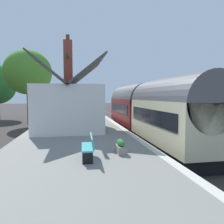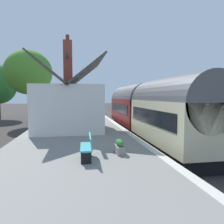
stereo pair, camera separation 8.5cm
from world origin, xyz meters
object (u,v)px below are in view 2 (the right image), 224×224
(bench_platform_end, at_px, (86,122))
(planter_bench_right, at_px, (86,112))
(lamp_post_platform, at_px, (99,96))
(bench_mid_platform, at_px, (81,111))
(planter_by_door, at_px, (119,147))
(bench_near_building, at_px, (80,114))
(planter_edge_far, at_px, (59,113))
(tree_behind_building, at_px, (28,72))
(train, at_px, (146,110))
(bench_by_lamp, at_px, (88,146))
(station_building, at_px, (69,105))

(bench_platform_end, relative_size, planter_bench_right, 2.00)
(lamp_post_platform, bearing_deg, bench_mid_platform, 118.42)
(bench_mid_platform, bearing_deg, planter_by_door, -176.02)
(bench_near_building, xyz_separation_m, planter_by_door, (-13.80, -1.34, -0.20))
(planter_by_door, xyz_separation_m, lamp_post_platform, (18.89, -1.21, 2.12))
(planter_by_door, height_order, lamp_post_platform, lamp_post_platform)
(planter_edge_far, relative_size, tree_behind_building, 0.10)
(bench_platform_end, relative_size, planter_edge_far, 1.66)
(planter_by_door, xyz_separation_m, tree_behind_building, (16.83, 7.08, 4.74))
(train, distance_m, planter_by_door, 8.08)
(bench_by_lamp, distance_m, planter_by_door, 1.44)
(bench_mid_platform, bearing_deg, bench_platform_end, -179.24)
(bench_near_building, distance_m, tree_behind_building, 7.93)
(planter_bench_right, distance_m, planter_by_door, 18.12)
(bench_by_lamp, bearing_deg, bench_near_building, 0.09)
(station_building, xyz_separation_m, bench_mid_platform, (10.99, -1.00, -1.20))
(bench_by_lamp, bearing_deg, planter_bench_right, -2.29)
(planter_by_door, relative_size, lamp_post_platform, 0.23)
(bench_mid_platform, height_order, lamp_post_platform, lamp_post_platform)
(bench_platform_end, bearing_deg, train, -81.89)
(station_building, height_order, bench_mid_platform, station_building)
(bench_near_building, bearing_deg, planter_edge_far, 29.98)
(station_building, relative_size, planter_edge_far, 7.30)
(bench_mid_platform, xyz_separation_m, planter_by_door, (-17.58, -1.22, -0.20))
(train, relative_size, bench_mid_platform, 11.65)
(bench_by_lamp, height_order, bench_platform_end, same)
(bench_by_lamp, xyz_separation_m, planter_by_door, (0.55, -1.32, -0.20))
(bench_mid_platform, height_order, planter_bench_right, bench_mid_platform)
(bench_near_building, xyz_separation_m, bench_mid_platform, (3.78, -0.12, 0.00))
(bench_platform_end, height_order, lamp_post_platform, lamp_post_platform)
(bench_near_building, bearing_deg, tree_behind_building, 62.19)
(train, xyz_separation_m, bench_by_lamp, (-7.71, 4.93, -0.80))
(planter_bench_right, relative_size, tree_behind_building, 0.08)
(bench_platform_end, height_order, planter_by_door, bench_platform_end)
(train, distance_m, bench_platform_end, 4.80)
(bench_by_lamp, relative_size, lamp_post_platform, 0.41)
(bench_platform_end, xyz_separation_m, planter_by_door, (-6.49, -1.08, -0.20))
(train, xyz_separation_m, planter_by_door, (-7.16, 3.61, -1.00))
(station_building, height_order, bench_by_lamp, station_building)
(bench_near_building, distance_m, lamp_post_platform, 6.01)
(bench_by_lamp, relative_size, planter_bench_right, 1.99)
(bench_mid_platform, bearing_deg, train, -155.12)
(train, distance_m, lamp_post_platform, 12.03)
(bench_by_lamp, bearing_deg, station_building, 7.24)
(train, height_order, bench_platform_end, train)
(bench_near_building, relative_size, planter_bench_right, 1.99)
(train, distance_m, bench_near_building, 8.32)
(lamp_post_platform, bearing_deg, tree_behind_building, 103.97)
(planter_bench_right, bearing_deg, planter_edge_far, 87.77)
(bench_near_building, bearing_deg, bench_by_lamp, -179.91)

